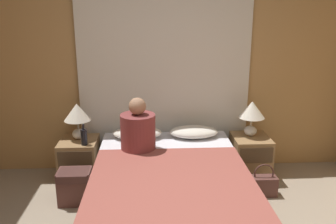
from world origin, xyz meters
TOP-DOWN VIEW (x-y plane):
  - wall_back at (0.00, 2.05)m, footprint 4.53×0.06m
  - curtain_panel at (0.00, 1.99)m, footprint 2.19×0.03m
  - bed at (0.00, 0.91)m, footprint 1.46×2.07m
  - nightstand_left at (-0.98, 1.68)m, footprint 0.41×0.47m
  - nightstand_right at (0.98, 1.68)m, footprint 0.41×0.47m
  - lamp_left at (-0.98, 1.73)m, footprint 0.29×0.29m
  - lamp_right at (0.98, 1.73)m, footprint 0.29×0.29m
  - pillow_left at (-0.32, 1.73)m, footprint 0.55×0.34m
  - pillow_right at (0.32, 1.73)m, footprint 0.55×0.34m
  - blanket_on_bed at (0.00, 0.61)m, footprint 1.40×1.41m
  - person_left_in_bed at (-0.30, 1.35)m, footprint 0.36×0.36m
  - beer_bottle_on_left_stand at (-0.88, 1.54)m, footprint 0.07×0.07m
  - backpack_on_floor at (-0.94, 1.19)m, footprint 0.33×0.25m
  - handbag_on_floor at (1.00, 1.24)m, footprint 0.28×0.14m

SIDE VIEW (x-z plane):
  - handbag_on_floor at x=1.00m, z-range -0.06..0.29m
  - backpack_on_floor at x=-0.94m, z-range 0.02..0.38m
  - bed at x=0.00m, z-range 0.00..0.49m
  - nightstand_left at x=-0.98m, z-range 0.00..0.49m
  - nightstand_right at x=0.98m, z-range 0.00..0.49m
  - blanket_on_bed at x=0.00m, z-range 0.49..0.52m
  - pillow_left at x=-0.32m, z-range 0.49..0.61m
  - pillow_right at x=0.32m, z-range 0.49..0.61m
  - beer_bottle_on_left_stand at x=-0.88m, z-range 0.47..0.70m
  - person_left_in_bed at x=-0.30m, z-range 0.43..0.99m
  - lamp_left at x=-0.98m, z-range 0.57..0.97m
  - lamp_right at x=0.98m, z-range 0.57..0.97m
  - curtain_panel at x=0.00m, z-range 0.00..2.34m
  - wall_back at x=0.00m, z-range 0.00..2.50m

